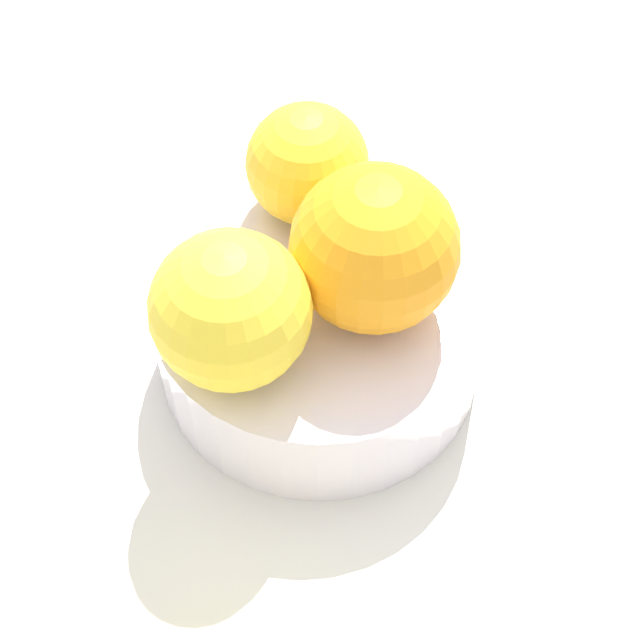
# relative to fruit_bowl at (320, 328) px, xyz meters

# --- Properties ---
(ground_plane) EXTENTS (1.10, 1.10, 0.02)m
(ground_plane) POSITION_rel_fruit_bowl_xyz_m (0.00, 0.00, -0.04)
(ground_plane) COLOR silver
(fruit_bowl) EXTENTS (0.17, 0.17, 0.06)m
(fruit_bowl) POSITION_rel_fruit_bowl_xyz_m (0.00, 0.00, 0.00)
(fruit_bowl) COLOR silver
(fruit_bowl) RESTS_ON ground_plane
(orange_in_bowl_0) EXTENTS (0.08, 0.08, 0.08)m
(orange_in_bowl_0) POSITION_rel_fruit_bowl_xyz_m (-0.00, -0.03, 0.07)
(orange_in_bowl_0) COLOR orange
(orange_in_bowl_0) RESTS_ON fruit_bowl
(orange_in_bowl_1) EXTENTS (0.07, 0.07, 0.07)m
(orange_in_bowl_1) POSITION_rel_fruit_bowl_xyz_m (-0.04, 0.03, 0.07)
(orange_in_bowl_1) COLOR yellow
(orange_in_bowl_1) RESTS_ON fruit_bowl
(orange_in_bowl_2) EXTENTS (0.06, 0.06, 0.06)m
(orange_in_bowl_2) POSITION_rel_fruit_bowl_xyz_m (0.05, 0.02, 0.06)
(orange_in_bowl_2) COLOR yellow
(orange_in_bowl_2) RESTS_ON fruit_bowl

